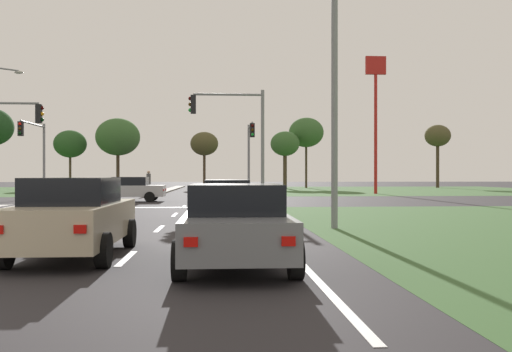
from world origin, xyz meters
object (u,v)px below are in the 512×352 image
fastfood_pole_sign (376,94)px  car_grey_second (235,224)px  car_black_near (227,199)px  traffic_signal_near_right (237,128)px  street_lamp_near (328,54)px  treeline_third (118,137)px  pedestrian_at_median (149,180)px  treeline_sixth (285,144)px  traffic_signal_far_left (35,145)px  traffic_signal_far_right (250,146)px  treeline_second (70,144)px  treeline_seventh (438,137)px  car_beige_third (75,217)px  treeline_fifth (306,133)px  car_silver_fourth (129,189)px  treeline_fourth (204,144)px

fastfood_pole_sign → car_grey_second: bearing=-109.7°
car_black_near → traffic_signal_near_right: traffic_signal_near_right is taller
street_lamp_near → treeline_third: street_lamp_near is taller
pedestrian_at_median → treeline_sixth: bearing=167.0°
traffic_signal_far_left → pedestrian_at_median: size_ratio=2.93×
traffic_signal_far_right → traffic_signal_near_right: 11.53m
treeline_second → treeline_seventh: (46.39, 2.66, 1.31)m
treeline_second → treeline_third: size_ratio=0.83×
fastfood_pole_sign → treeline_third: (-25.94, 19.15, -2.61)m
car_beige_third → fastfood_pole_sign: fastfood_pole_sign is taller
car_black_near → traffic_signal_near_right: 8.73m
treeline_fifth → car_black_near: bearing=-102.4°
car_black_near → car_grey_second: car_grey_second is taller
pedestrian_at_median → car_silver_fourth: bearing=17.4°
car_black_near → treeline_fifth: size_ratio=0.49×
street_lamp_near → pedestrian_at_median: (-8.97, 27.28, -4.15)m
car_grey_second → car_beige_third: car_beige_third is taller
traffic_signal_far_left → car_silver_fourth: bearing=-34.9°
traffic_signal_near_right → treeline_sixth: 39.53m
car_black_near → traffic_signal_far_right: bearing=84.2°
car_silver_fourth → treeline_sixth: treeline_sixth is taller
traffic_signal_far_right → fastfood_pole_sign: size_ratio=0.45×
treeline_second → treeline_third: (5.74, -0.47, 0.84)m
traffic_signal_far_left → pedestrian_at_median: (7.36, 4.39, -2.52)m
pedestrian_at_median → fastfood_pole_sign: fastfood_pole_sign is taller
treeline_third → treeline_seventh: (40.65, 3.12, 0.47)m
fastfood_pole_sign → treeline_seventh: fastfood_pole_sign is taller
car_black_near → car_beige_third: bearing=-109.1°
traffic_signal_far_left → treeline_fourth: size_ratio=0.78×
car_silver_fourth → treeline_second: (-12.21, 32.76, 4.59)m
car_beige_third → fastfood_pole_sign: (16.76, 36.60, 8.01)m
treeline_third → pedestrian_at_median: bearing=-74.1°
traffic_signal_near_right → treeline_seventh: (27.62, 41.60, 2.58)m
car_black_near → traffic_signal_near_right: (0.66, 8.03, 3.35)m
treeline_fourth → treeline_sixth: size_ratio=0.99×
street_lamp_near → car_black_near: bearing=131.0°
treeline_sixth → treeline_seventh: bearing=7.7°
treeline_second → pedestrian_at_median: bearing=-62.2°
treeline_fourth → treeline_fifth: size_ratio=0.78×
treeline_fifth → fastfood_pole_sign: bearing=-83.2°
traffic_signal_far_left → treeline_fifth: bearing=51.4°
car_black_near → fastfood_pole_sign: fastfood_pole_sign is taller
car_silver_fourth → treeline_fourth: size_ratio=0.65×
pedestrian_at_median → treeline_sixth: 27.25m
traffic_signal_far_right → treeline_second: size_ratio=0.78×
car_silver_fourth → traffic_signal_far_left: (-7.32, 5.11, 3.01)m
traffic_signal_far_left → treeline_seventh: treeline_seventh is taller
car_silver_fourth → traffic_signal_far_right: (7.88, 5.27, 3.00)m
traffic_signal_near_right → street_lamp_near: street_lamp_near is taller
treeline_second → car_grey_second: bearing=-72.5°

